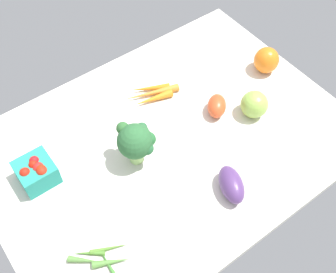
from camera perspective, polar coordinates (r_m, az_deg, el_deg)
tablecloth at (r=123.93cm, az=0.00°, el=-0.82°), size 104.00×76.00×2.00cm
carrot_bunch at (r=133.10cm, az=-2.23°, el=5.77°), size 17.60×11.03×2.57cm
roma_tomato at (r=128.62cm, az=6.50°, el=4.19°), size 9.85×9.94×5.58cm
berry_basket at (r=118.01cm, az=-17.30°, el=-4.54°), size 9.56×9.56×7.70cm
okra_pile at (r=106.72cm, az=-8.91°, el=-15.96°), size 14.84×13.31×1.90cm
eggplant at (r=112.85cm, az=8.54°, el=-6.42°), size 9.99×12.80×6.09cm
bell_pepper_orange at (r=142.64cm, az=13.11°, el=9.99°), size 11.35×11.35×8.69cm
broccoli_head at (r=113.10cm, az=-4.41°, el=-0.55°), size 10.19×11.00×13.56cm
heirloom_tomato_green at (r=128.84cm, az=11.55°, el=4.26°), size 8.30×8.30×8.30cm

